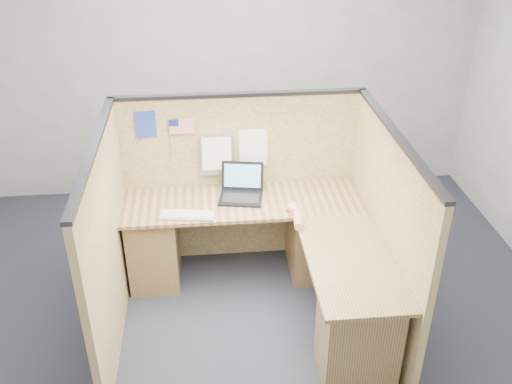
{
  "coord_description": "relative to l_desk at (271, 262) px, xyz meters",
  "views": [
    {
      "loc": [
        -0.29,
        -3.29,
        3.07
      ],
      "look_at": [
        0.09,
        0.5,
        0.91
      ],
      "focal_mm": 40.0,
      "sensor_mm": 36.0,
      "label": 1
    }
  ],
  "objects": [
    {
      "name": "floor",
      "position": [
        -0.18,
        -0.29,
        -0.39
      ],
      "size": [
        5.0,
        5.0,
        0.0
      ],
      "primitive_type": "plane",
      "color": "#20222E",
      "rests_on": "ground"
    },
    {
      "name": "hand_forearm",
      "position": [
        0.2,
        0.08,
        0.37
      ],
      "size": [
        0.1,
        0.35,
        0.07
      ],
      "color": "tan",
      "rests_on": "l_desk"
    },
    {
      "name": "file_holder",
      "position": [
        -0.38,
        0.66,
        0.63
      ],
      "size": [
        0.27,
        0.05,
        0.35
      ],
      "color": "slate",
      "rests_on": "cubicle_partitions"
    },
    {
      "name": "mouse",
      "position": [
        0.19,
        0.2,
        0.36
      ],
      "size": [
        0.1,
        0.06,
        0.04
      ],
      "primitive_type": "ellipsoid",
      "rotation": [
        0.0,
        0.0,
        0.04
      ],
      "color": "silver",
      "rests_on": "l_desk"
    },
    {
      "name": "keyboard",
      "position": [
        -0.63,
        0.19,
        0.35
      ],
      "size": [
        0.44,
        0.21,
        0.03
      ],
      "rotation": [
        0.0,
        0.0,
        -0.16
      ],
      "color": "gray",
      "rests_on": "l_desk"
    },
    {
      "name": "american_flag",
      "position": [
        -0.67,
        0.67,
        0.88
      ],
      "size": [
        0.2,
        0.01,
        0.34
      ],
      "color": "olive",
      "rests_on": "cubicle_partitions"
    },
    {
      "name": "paper_right",
      "position": [
        -0.06,
        0.68,
        0.64
      ],
      "size": [
        0.21,
        0.01,
        0.27
      ],
      "primitive_type": "cube",
      "rotation": [
        0.0,
        0.0,
        0.01
      ],
      "color": "white",
      "rests_on": "cubicle_partitions"
    },
    {
      "name": "l_desk",
      "position": [
        0.0,
        0.0,
        0.0
      ],
      "size": [
        1.95,
        1.75,
        0.73
      ],
      "color": "brown",
      "rests_on": "floor"
    },
    {
      "name": "cubicle_partitions",
      "position": [
        -0.18,
        0.14,
        0.38
      ],
      "size": [
        2.06,
        1.83,
        1.53
      ],
      "color": "brown",
      "rests_on": "floor"
    },
    {
      "name": "wall_back",
      "position": [
        -0.18,
        1.96,
        1.01
      ],
      "size": [
        5.0,
        0.0,
        5.0
      ],
      "primitive_type": "plane",
      "rotation": [
        1.57,
        0.0,
        0.0
      ],
      "color": "gray",
      "rests_on": "floor"
    },
    {
      "name": "paper_left",
      "position": [
        -0.07,
        0.68,
        0.68
      ],
      "size": [
        0.23,
        0.01,
        0.29
      ],
      "primitive_type": "cube",
      "rotation": [
        0.0,
        0.0,
        0.03
      ],
      "color": "white",
      "rests_on": "cubicle_partitions"
    },
    {
      "name": "blue_poster",
      "position": [
        -0.93,
        0.68,
        0.91
      ],
      "size": [
        0.17,
        0.02,
        0.23
      ],
      "primitive_type": "cube",
      "rotation": [
        0.0,
        0.0,
        0.1
      ],
      "color": "#21389B",
      "rests_on": "cubicle_partitions"
    },
    {
      "name": "laptop",
      "position": [
        -0.2,
        0.48,
        0.4
      ],
      "size": [
        0.38,
        0.38,
        0.25
      ],
      "rotation": [
        0.0,
        0.0,
        -0.18
      ],
      "color": "black",
      "rests_on": "l_desk"
    }
  ]
}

